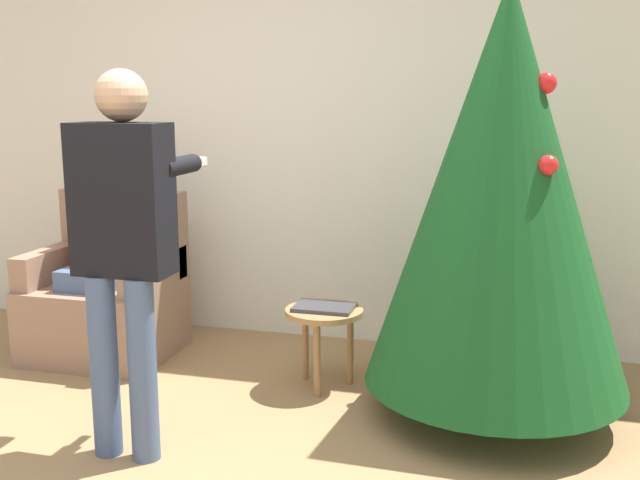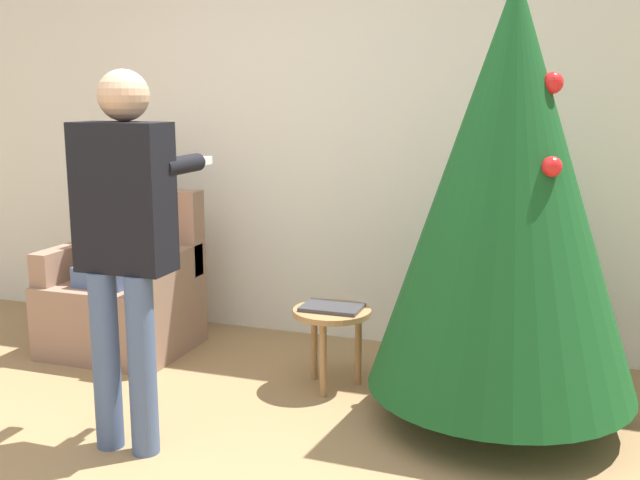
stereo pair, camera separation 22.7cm
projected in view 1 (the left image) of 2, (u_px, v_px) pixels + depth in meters
The scene contains 7 objects.
wall_back at pixel (294, 125), 4.65m from camera, with size 8.00×0.06×2.70m.
christmas_tree at pixel (502, 187), 3.43m from camera, with size 1.24×1.24×2.07m.
armchair at pixel (108, 299), 4.47m from camera, with size 0.80×0.70×0.96m.
person_seated at pixel (102, 241), 4.38m from camera, with size 0.36×0.46×1.26m.
person_standing at pixel (123, 231), 3.11m from camera, with size 0.42×0.57×1.64m.
side_stool at pixel (324, 321), 3.94m from camera, with size 0.41×0.41×0.43m.
laptop at pixel (324, 307), 3.93m from camera, with size 0.31×0.21×0.02m.
Camera 1 is at (1.38, -2.26, 1.54)m, focal length 42.00 mm.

